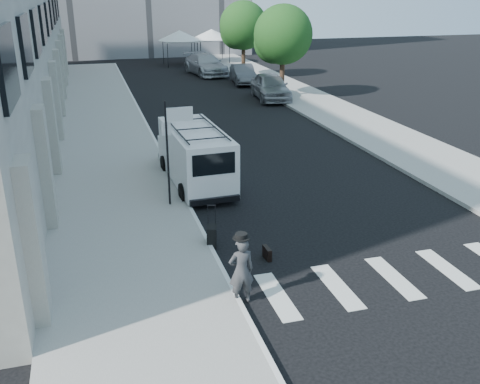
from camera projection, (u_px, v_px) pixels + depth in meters
ground at (274, 239)px, 15.89m from camera, size 120.00×120.00×0.00m
sidewalk_left at (103, 123)px, 29.10m from camera, size 4.50×48.00×0.15m
sidewalk_right at (301, 96)px, 36.12m from camera, size 4.00×56.00×0.15m
sign_pole at (174, 131)px, 17.19m from camera, size 1.03×0.07×3.50m
tree_near at (281, 37)px, 34.47m from camera, size 3.80×3.83×6.03m
tree_far at (242, 27)px, 42.53m from camera, size 3.80×3.83×6.03m
tent_left at (179, 36)px, 50.01m from camera, size 4.00×4.00×3.20m
tent_right at (211, 34)px, 51.29m from camera, size 4.00×4.00×3.20m
businessman at (241, 271)px, 12.40m from camera, size 0.62×0.42×1.68m
briefcase at (267, 253)px, 14.66m from camera, size 0.14×0.44×0.34m
suitcase at (212, 236)px, 15.30m from camera, size 0.38×0.49×1.22m
cargo_van at (195, 155)px, 20.06m from camera, size 2.16×5.65×2.12m
parked_car_a at (271, 86)px, 35.24m from camera, size 2.55×5.21×1.71m
parked_car_b at (243, 74)px, 41.06m from camera, size 2.00×4.47×1.42m
parked_car_c at (206, 65)px, 45.13m from camera, size 3.16×6.14×1.70m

